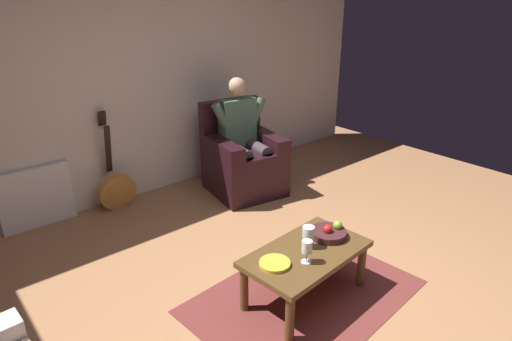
{
  "coord_description": "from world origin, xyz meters",
  "views": [
    {
      "loc": [
        2.0,
        1.48,
        2.06
      ],
      "look_at": [
        -0.21,
        -1.13,
        0.65
      ],
      "focal_mm": 30.53,
      "sensor_mm": 36.0,
      "label": 1
    }
  ],
  "objects_px": {
    "armchair": "(243,161)",
    "guitar": "(116,188)",
    "person_seated": "(243,134)",
    "wine_glass_far": "(307,248)",
    "coffee_table": "(306,258)",
    "decorative_dish": "(275,264)",
    "wine_glass_near": "(308,233)",
    "fruit_bowl": "(329,232)"
  },
  "relations": [
    {
      "from": "armchair",
      "to": "decorative_dish",
      "type": "height_order",
      "value": "armchair"
    },
    {
      "from": "wine_glass_near",
      "to": "decorative_dish",
      "type": "bearing_deg",
      "value": 1.85
    },
    {
      "from": "armchair",
      "to": "fruit_bowl",
      "type": "distance_m",
      "value": 1.79
    },
    {
      "from": "wine_glass_far",
      "to": "decorative_dish",
      "type": "height_order",
      "value": "wine_glass_far"
    },
    {
      "from": "wine_glass_near",
      "to": "wine_glass_far",
      "type": "distance_m",
      "value": 0.19
    },
    {
      "from": "armchair",
      "to": "guitar",
      "type": "xyz_separation_m",
      "value": [
        1.25,
        -0.48,
        -0.12
      ]
    },
    {
      "from": "armchair",
      "to": "fruit_bowl",
      "type": "relative_size",
      "value": 3.65
    },
    {
      "from": "wine_glass_far",
      "to": "fruit_bowl",
      "type": "bearing_deg",
      "value": -161.63
    },
    {
      "from": "wine_glass_near",
      "to": "fruit_bowl",
      "type": "relative_size",
      "value": 0.61
    },
    {
      "from": "coffee_table",
      "to": "wine_glass_far",
      "type": "relative_size",
      "value": 5.72
    },
    {
      "from": "coffee_table",
      "to": "guitar",
      "type": "bearing_deg",
      "value": -78.81
    },
    {
      "from": "guitar",
      "to": "fruit_bowl",
      "type": "bearing_deg",
      "value": 107.94
    },
    {
      "from": "coffee_table",
      "to": "decorative_dish",
      "type": "distance_m",
      "value": 0.29
    },
    {
      "from": "armchair",
      "to": "coffee_table",
      "type": "distance_m",
      "value": 1.91
    },
    {
      "from": "wine_glass_near",
      "to": "guitar",
      "type": "bearing_deg",
      "value": -77.57
    },
    {
      "from": "guitar",
      "to": "wine_glass_near",
      "type": "relative_size",
      "value": 6.14
    },
    {
      "from": "coffee_table",
      "to": "decorative_dish",
      "type": "xyz_separation_m",
      "value": [
        0.28,
        -0.02,
        0.07
      ]
    },
    {
      "from": "armchair",
      "to": "wine_glass_near",
      "type": "distance_m",
      "value": 1.87
    },
    {
      "from": "person_seated",
      "to": "fruit_bowl",
      "type": "height_order",
      "value": "person_seated"
    },
    {
      "from": "wine_glass_far",
      "to": "fruit_bowl",
      "type": "distance_m",
      "value": 0.4
    },
    {
      "from": "armchair",
      "to": "wine_glass_far",
      "type": "relative_size",
      "value": 5.89
    },
    {
      "from": "guitar",
      "to": "decorative_dish",
      "type": "bearing_deg",
      "value": 94.07
    },
    {
      "from": "coffee_table",
      "to": "wine_glass_near",
      "type": "xyz_separation_m",
      "value": [
        -0.04,
        -0.03,
        0.17
      ]
    },
    {
      "from": "wine_glass_near",
      "to": "fruit_bowl",
      "type": "height_order",
      "value": "wine_glass_near"
    },
    {
      "from": "person_seated",
      "to": "fruit_bowl",
      "type": "bearing_deg",
      "value": 81.72
    },
    {
      "from": "wine_glass_far",
      "to": "armchair",
      "type": "bearing_deg",
      "value": -116.65
    },
    {
      "from": "coffee_table",
      "to": "wine_glass_near",
      "type": "bearing_deg",
      "value": -145.87
    },
    {
      "from": "person_seated",
      "to": "wine_glass_far",
      "type": "xyz_separation_m",
      "value": [
        0.91,
        1.8,
        -0.16
      ]
    },
    {
      "from": "person_seated",
      "to": "guitar",
      "type": "distance_m",
      "value": 1.42
    },
    {
      "from": "guitar",
      "to": "wine_glass_near",
      "type": "bearing_deg",
      "value": 102.43
    },
    {
      "from": "person_seated",
      "to": "decorative_dish",
      "type": "height_order",
      "value": "person_seated"
    },
    {
      "from": "coffee_table",
      "to": "guitar",
      "type": "distance_m",
      "value": 2.26
    },
    {
      "from": "person_seated",
      "to": "coffee_table",
      "type": "relative_size",
      "value": 1.31
    },
    {
      "from": "armchair",
      "to": "guitar",
      "type": "relative_size",
      "value": 0.97
    },
    {
      "from": "guitar",
      "to": "decorative_dish",
      "type": "relative_size",
      "value": 4.79
    },
    {
      "from": "person_seated",
      "to": "wine_glass_far",
      "type": "height_order",
      "value": "person_seated"
    },
    {
      "from": "guitar",
      "to": "decorative_dish",
      "type": "height_order",
      "value": "guitar"
    },
    {
      "from": "wine_glass_near",
      "to": "armchair",
      "type": "bearing_deg",
      "value": -114.39
    },
    {
      "from": "wine_glass_near",
      "to": "wine_glass_far",
      "type": "relative_size",
      "value": 0.99
    },
    {
      "from": "fruit_bowl",
      "to": "guitar",
      "type": "bearing_deg",
      "value": -72.06
    },
    {
      "from": "wine_glass_far",
      "to": "guitar",
      "type": "bearing_deg",
      "value": -81.66
    },
    {
      "from": "decorative_dish",
      "to": "wine_glass_far",
      "type": "bearing_deg",
      "value": 148.49
    }
  ]
}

